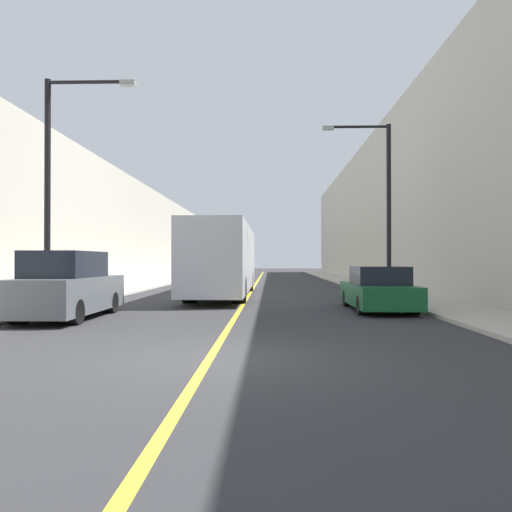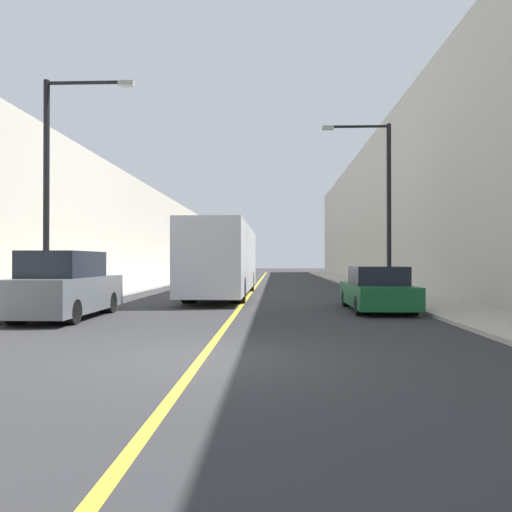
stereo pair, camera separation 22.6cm
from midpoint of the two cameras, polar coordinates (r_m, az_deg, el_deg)
name	(u,v)px [view 2 (the right image)]	position (r m, az deg, el deg)	size (l,w,h in m)	color
ground_plane	(201,359)	(8.85, -5.56, -11.64)	(200.00, 200.00, 0.00)	#2D2D30
sidewalk_left	(165,282)	(39.56, -10.19, -2.90)	(2.70, 72.00, 0.12)	#B2AA9E
sidewalk_right	(354,282)	(39.12, 11.26, -2.92)	(2.70, 72.00, 0.12)	#B2AA9E
building_row_left	(123,234)	(40.43, -14.83, 2.47)	(4.00, 72.00, 7.61)	#B7B2A3
building_row_right	(397,209)	(39.95, 16.01, 5.13)	(4.00, 72.00, 11.26)	#B7B2A3
road_center_line	(259,282)	(38.66, 0.47, -3.05)	(0.16, 72.00, 0.01)	gold
bus	(224,259)	(23.95, -3.39, -0.35)	(2.51, 12.90, 3.30)	silver
parked_suv_left	(66,287)	(15.75, -20.52, -3.38)	(1.85, 4.84, 1.98)	#51565B
car_right_near	(377,291)	(17.50, 13.99, -3.86)	(1.90, 4.79, 1.51)	#145128
street_lamp_left	(55,176)	(17.87, -21.67, 8.44)	(3.01, 0.24, 7.55)	black
street_lamp_right	(382,197)	(22.69, 14.53, 6.56)	(3.01, 0.24, 7.58)	black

